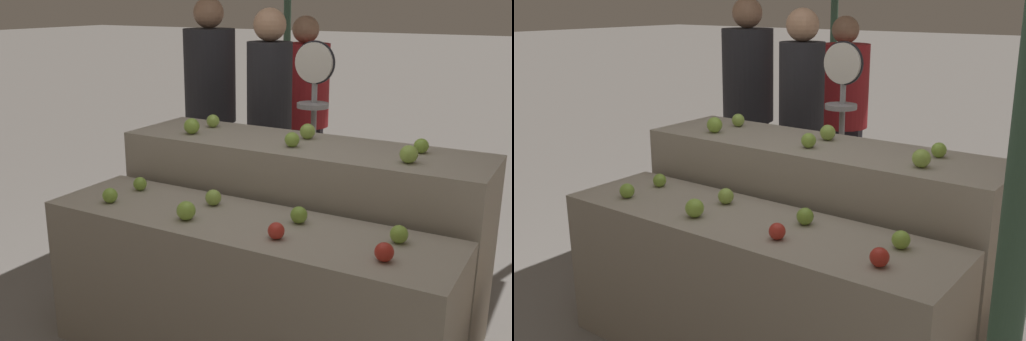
% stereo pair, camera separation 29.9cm
% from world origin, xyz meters
% --- Properties ---
extents(display_counter_front, '(1.97, 0.55, 0.76)m').
position_xyz_m(display_counter_front, '(0.00, 0.00, 0.38)').
color(display_counter_front, gray).
rests_on(display_counter_front, ground_plane).
extents(display_counter_back, '(1.97, 0.55, 1.00)m').
position_xyz_m(display_counter_back, '(0.00, 0.60, 0.50)').
color(display_counter_back, gray).
rests_on(display_counter_back, ground_plane).
extents(apple_front_0, '(0.08, 0.08, 0.08)m').
position_xyz_m(apple_front_0, '(-0.70, -0.11, 0.80)').
color(apple_front_0, '#7AA338').
rests_on(apple_front_0, display_counter_front).
extents(apple_front_1, '(0.09, 0.09, 0.09)m').
position_xyz_m(apple_front_1, '(-0.23, -0.12, 0.81)').
color(apple_front_1, '#84AD3D').
rests_on(apple_front_1, display_counter_front).
extents(apple_front_2, '(0.07, 0.07, 0.07)m').
position_xyz_m(apple_front_2, '(0.24, -0.11, 0.80)').
color(apple_front_2, '#B72D23').
rests_on(apple_front_2, display_counter_front).
extents(apple_front_3, '(0.08, 0.08, 0.08)m').
position_xyz_m(apple_front_3, '(0.70, -0.10, 0.80)').
color(apple_front_3, '#AD281E').
rests_on(apple_front_3, display_counter_front).
extents(apple_front_4, '(0.07, 0.07, 0.07)m').
position_xyz_m(apple_front_4, '(-0.70, 0.12, 0.80)').
color(apple_front_4, '#7AA338').
rests_on(apple_front_4, display_counter_front).
extents(apple_front_5, '(0.08, 0.08, 0.08)m').
position_xyz_m(apple_front_5, '(-0.23, 0.11, 0.80)').
color(apple_front_5, '#8EB247').
rests_on(apple_front_5, display_counter_front).
extents(apple_front_6, '(0.08, 0.08, 0.08)m').
position_xyz_m(apple_front_6, '(0.24, 0.10, 0.80)').
color(apple_front_6, '#7AA338').
rests_on(apple_front_6, display_counter_front).
extents(apple_front_7, '(0.08, 0.08, 0.08)m').
position_xyz_m(apple_front_7, '(0.70, 0.11, 0.80)').
color(apple_front_7, '#84AD3D').
rests_on(apple_front_7, display_counter_front).
extents(apple_back_0, '(0.09, 0.09, 0.09)m').
position_xyz_m(apple_back_0, '(-0.63, 0.49, 1.05)').
color(apple_back_0, '#84AD3D').
rests_on(apple_back_0, display_counter_back).
extents(apple_back_1, '(0.08, 0.08, 0.08)m').
position_xyz_m(apple_back_1, '(0.00, 0.50, 1.04)').
color(apple_back_1, '#84AD3D').
rests_on(apple_back_1, display_counter_back).
extents(apple_back_2, '(0.08, 0.08, 0.08)m').
position_xyz_m(apple_back_2, '(0.61, 0.49, 1.05)').
color(apple_back_2, '#8EB247').
rests_on(apple_back_2, display_counter_back).
extents(apple_back_3, '(0.08, 0.08, 0.08)m').
position_xyz_m(apple_back_3, '(-0.63, 0.70, 1.04)').
color(apple_back_3, '#8EB247').
rests_on(apple_back_3, display_counter_back).
extents(apple_back_4, '(0.08, 0.08, 0.08)m').
position_xyz_m(apple_back_4, '(-0.01, 0.71, 1.04)').
color(apple_back_4, '#8EB247').
rests_on(apple_back_4, display_counter_back).
extents(apple_back_5, '(0.07, 0.07, 0.07)m').
position_xyz_m(apple_back_5, '(0.61, 0.70, 1.04)').
color(apple_back_5, '#84AD3D').
rests_on(apple_back_5, display_counter_back).
extents(produce_scale, '(0.27, 0.20, 1.49)m').
position_xyz_m(produce_scale, '(-0.21, 1.20, 1.08)').
color(produce_scale, '#99999E').
rests_on(produce_scale, ground_plane).
extents(person_vendor_at_scale, '(0.32, 0.32, 1.68)m').
position_xyz_m(person_vendor_at_scale, '(-0.62, 1.38, 0.99)').
color(person_vendor_at_scale, '#2D2D38').
rests_on(person_vendor_at_scale, ground_plane).
extents(person_customer_left, '(0.49, 0.49, 1.75)m').
position_xyz_m(person_customer_left, '(-1.29, 1.65, 1.01)').
color(person_customer_left, '#2D2D38').
rests_on(person_customer_left, ground_plane).
extents(person_customer_right, '(0.49, 0.49, 1.62)m').
position_xyz_m(person_customer_right, '(-0.72, 2.13, 0.92)').
color(person_customer_right, '#2D2D38').
rests_on(person_customer_right, ground_plane).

